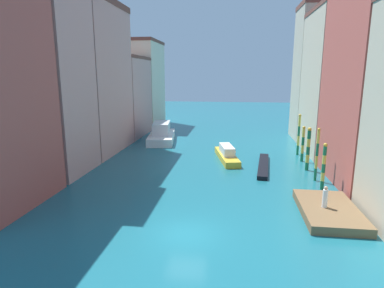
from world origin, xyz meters
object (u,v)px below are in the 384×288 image
Objects in this scene: person_on_dock at (325,198)px; mooring_pole_1 at (317,154)px; mooring_pole_4 at (299,134)px; gondola_black at (263,165)px; waterfront_dock at (329,211)px; motorboat_0 at (227,154)px; vaporetto_white at (162,134)px; mooring_pole_3 at (303,143)px; mooring_pole_2 at (308,148)px; mooring_pole_0 at (324,166)px.

person_on_dock is 0.31× the size of mooring_pole_1.
mooring_pole_4 is (1.40, 18.08, 1.25)m from person_on_dock.
mooring_pole_1 is at bearing -41.06° from gondola_black.
person_on_dock is at bearing -153.76° from waterfront_dock.
mooring_pole_1 is at bearing 81.37° from person_on_dock.
gondola_black is 1.16× the size of motorboat_0.
mooring_pole_1 is at bearing -41.21° from vaporetto_white.
person_on_dock is 29.66m from vaporetto_white.
vaporetto_white is at bearing 153.74° from mooring_pole_3.
mooring_pole_4 is 0.52× the size of vaporetto_white.
mooring_pole_3 is 3.16m from mooring_pole_4.
mooring_pole_4 reaches higher than mooring_pole_2.
mooring_pole_1 is 24.57m from vaporetto_white.
mooring_pole_4 is at bearing 53.26° from gondola_black.
gondola_black is at bearing -41.26° from vaporetto_white.
person_on_dock is at bearing -94.41° from mooring_pole_4.
mooring_pole_1 is at bearing -91.06° from mooring_pole_4.
mooring_pole_2 reaches higher than gondola_black.
mooring_pole_2 is at bearing -6.02° from gondola_black.
waterfront_dock is at bearing -93.98° from mooring_pole_2.
mooring_pole_4 reaches higher than gondola_black.
mooring_pole_4 is at bearing 88.69° from mooring_pole_3.
mooring_pole_0 is 12.55m from mooring_pole_4.
mooring_pole_3 is at bearing 87.20° from mooring_pole_2.
waterfront_dock is 18.07m from mooring_pole_4.
waterfront_dock is at bearing -99.14° from mooring_pole_0.
vaporetto_white is 18.63m from gondola_black.
waterfront_dock is 0.72× the size of gondola_black.
mooring_pole_4 is at bearing 88.94° from mooring_pole_1.
person_on_dock reaches higher than gondola_black.
vaporetto_white is at bearing 136.44° from motorboat_0.
gondola_black is 4.89m from motorboat_0.
mooring_pole_1 is 1.11× the size of mooring_pole_2.
person_on_dock is at bearing -54.44° from vaporetto_white.
mooring_pole_1 is 0.99× the size of mooring_pole_4.
mooring_pole_2 reaches higher than vaporetto_white.
mooring_pole_2 is at bearing 86.02° from waterfront_dock.
mooring_pole_2 is 0.49× the size of gondola_black.
mooring_pole_1 reaches higher than mooring_pole_3.
motorboat_0 is at bearing -158.26° from mooring_pole_4.
mooring_pole_4 is 9.52m from motorboat_0.
gondola_black is at bearing 173.98° from mooring_pole_2.
motorboat_0 is at bearing 116.40° from person_on_dock.
mooring_pole_1 reaches higher than mooring_pole_2.
mooring_pole_3 is (0.95, 14.78, 1.80)m from waterfront_dock.
waterfront_dock is 5.72m from mooring_pole_0.
mooring_pole_4 reaches higher than mooring_pole_0.
person_on_dock is 0.19× the size of motorboat_0.
mooring_pole_0 is at bearing -90.56° from mooring_pole_3.
mooring_pole_4 is 8.13m from gondola_black.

